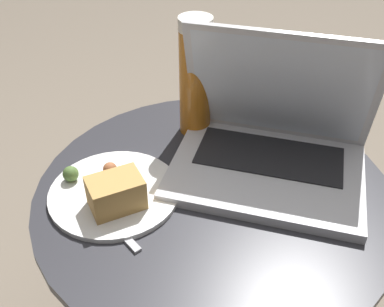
{
  "coord_description": "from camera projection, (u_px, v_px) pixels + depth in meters",
  "views": [
    {
      "loc": [
        0.01,
        -0.6,
        1.03
      ],
      "look_at": [
        -0.04,
        0.01,
        0.57
      ],
      "focal_mm": 42.0,
      "sensor_mm": 36.0,
      "label": 1
    }
  ],
  "objects": [
    {
      "name": "table",
      "position": [
        212.0,
        251.0,
        0.89
      ],
      "size": [
        0.63,
        0.63,
        0.5
      ],
      "color": "#515156",
      "rests_on": "ground_plane"
    },
    {
      "name": "laptop",
      "position": [
        271.0,
        143.0,
        0.81
      ],
      "size": [
        0.38,
        0.31,
        0.25
      ],
      "color": "silver",
      "rests_on": "table"
    },
    {
      "name": "beer_glass",
      "position": [
        195.0,
        78.0,
        0.87
      ],
      "size": [
        0.06,
        0.06,
        0.24
      ],
      "color": "#C6701E",
      "rests_on": "table"
    },
    {
      "name": "snack_plate",
      "position": [
        114.0,
        191.0,
        0.76
      ],
      "size": [
        0.23,
        0.23,
        0.06
      ],
      "color": "white",
      "rests_on": "table"
    },
    {
      "name": "fork",
      "position": [
        106.0,
        217.0,
        0.73
      ],
      "size": [
        0.13,
        0.13,
        0.0
      ],
      "color": "#B2B2B7",
      "rests_on": "table"
    }
  ]
}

